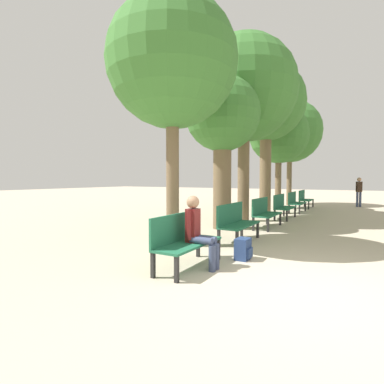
% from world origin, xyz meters
% --- Properties ---
extents(ground_plane, '(80.00, 80.00, 0.00)m').
position_xyz_m(ground_plane, '(0.00, 0.00, 0.00)').
color(ground_plane, '#B7A88E').
extents(bench_row_0, '(0.53, 1.56, 0.94)m').
position_xyz_m(bench_row_0, '(-2.04, 0.14, 0.52)').
color(bench_row_0, '#1E6042').
rests_on(bench_row_0, ground_plane).
extents(bench_row_1, '(0.53, 1.56, 0.94)m').
position_xyz_m(bench_row_1, '(-2.04, 2.59, 0.52)').
color(bench_row_1, '#1E6042').
rests_on(bench_row_1, ground_plane).
extents(bench_row_2, '(0.53, 1.56, 0.94)m').
position_xyz_m(bench_row_2, '(-2.04, 5.03, 0.52)').
color(bench_row_2, '#1E6042').
rests_on(bench_row_2, ground_plane).
extents(bench_row_3, '(0.53, 1.56, 0.94)m').
position_xyz_m(bench_row_3, '(-2.04, 7.48, 0.52)').
color(bench_row_3, '#1E6042').
rests_on(bench_row_3, ground_plane).
extents(bench_row_4, '(0.53, 1.56, 0.94)m').
position_xyz_m(bench_row_4, '(-2.04, 9.92, 0.52)').
color(bench_row_4, '#1E6042').
rests_on(bench_row_4, ground_plane).
extents(bench_row_5, '(0.53, 1.56, 0.94)m').
position_xyz_m(bench_row_5, '(-2.04, 12.37, 0.52)').
color(bench_row_5, '#1E6042').
rests_on(bench_row_5, ground_plane).
extents(tree_row_0, '(2.97, 2.97, 5.67)m').
position_xyz_m(tree_row_0, '(-3.13, 1.44, 4.16)').
color(tree_row_0, brown).
rests_on(tree_row_0, ground_plane).
extents(tree_row_1, '(2.31, 2.31, 4.70)m').
position_xyz_m(tree_row_1, '(-3.13, 4.20, 3.40)').
color(tree_row_1, brown).
rests_on(tree_row_1, ground_plane).
extents(tree_row_2, '(3.78, 3.78, 6.67)m').
position_xyz_m(tree_row_2, '(-3.13, 6.09, 4.74)').
color(tree_row_2, brown).
rests_on(tree_row_2, ground_plane).
extents(tree_row_3, '(3.41, 3.41, 6.63)m').
position_xyz_m(tree_row_3, '(-3.13, 8.85, 4.85)').
color(tree_row_3, brown).
rests_on(tree_row_3, ground_plane).
extents(tree_row_4, '(2.99, 2.99, 5.32)m').
position_xyz_m(tree_row_4, '(-3.13, 11.16, 3.80)').
color(tree_row_4, brown).
rests_on(tree_row_4, ground_plane).
extents(tree_row_5, '(3.62, 3.62, 6.11)m').
position_xyz_m(tree_row_5, '(-3.13, 13.74, 4.29)').
color(tree_row_5, brown).
rests_on(tree_row_5, ground_plane).
extents(person_seated, '(0.59, 0.33, 1.26)m').
position_xyz_m(person_seated, '(-1.79, 0.24, 0.67)').
color(person_seated, '#384260').
rests_on(person_seated, ground_plane).
extents(backpack, '(0.28, 0.34, 0.41)m').
position_xyz_m(backpack, '(-1.30, 1.13, 0.20)').
color(backpack, navy).
rests_on(backpack, ground_plane).
extents(pedestrian_mid, '(0.33, 0.26, 1.61)m').
position_xyz_m(pedestrian_mid, '(0.45, 14.40, 0.92)').
color(pedestrian_mid, '#384260').
rests_on(pedestrian_mid, ground_plane).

